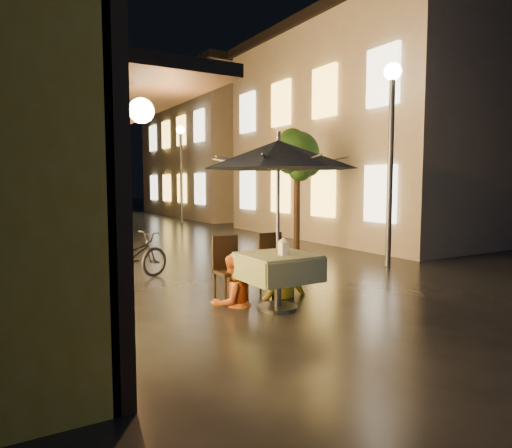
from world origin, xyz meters
TOP-DOWN VIEW (x-y plane):
  - ground at (0.00, 0.00)m, footprint 90.00×90.00m
  - east_building_near at (7.49, 6.50)m, footprint 7.30×9.30m
  - east_building_far at (7.49, 18.00)m, footprint 7.30×10.30m
  - street_tree at (2.41, 4.51)m, footprint 1.43×1.20m
  - streetlamp_near at (3.00, 2.00)m, footprint 0.36×0.36m
  - streetlamp_far at (3.00, 14.00)m, footprint 0.36×0.36m
  - cafe_table at (-0.85, 0.40)m, footprint 0.99×0.99m
  - patio_umbrella at (-0.85, 0.40)m, footprint 2.16×2.16m
  - cafe_chair_left at (-1.25, 1.14)m, footprint 0.42×0.42m
  - cafe_chair_right at (-0.45, 1.14)m, footprint 0.42×0.42m
  - table_lantern at (-0.85, 0.26)m, footprint 0.16×0.16m
  - person_orange at (-1.30, 0.90)m, footprint 0.78×0.65m
  - person_yellow at (-0.39, 0.96)m, footprint 1.00×0.62m
  - bicycle_0 at (-2.18, 3.23)m, footprint 1.76×1.14m
  - bicycle_1 at (-2.75, 3.94)m, footprint 1.57×0.88m
  - bicycle_2 at (-2.48, 5.22)m, footprint 1.77×1.24m
  - bicycle_3 at (-2.46, 6.70)m, footprint 1.69×1.00m
  - bicycle_4 at (-2.30, 7.11)m, footprint 1.78×0.78m

SIDE VIEW (x-z plane):
  - ground at x=0.00m, z-range 0.00..0.00m
  - bicycle_0 at x=-2.18m, z-range 0.00..0.87m
  - bicycle_2 at x=-2.48m, z-range 0.00..0.88m
  - bicycle_4 at x=-2.30m, z-range 0.00..0.91m
  - bicycle_1 at x=-2.75m, z-range 0.00..0.91m
  - bicycle_3 at x=-2.46m, z-range 0.00..0.98m
  - cafe_chair_left at x=-1.25m, z-range 0.05..1.03m
  - cafe_chair_right at x=-0.45m, z-range 0.05..1.03m
  - cafe_table at x=-0.85m, z-range 0.20..0.98m
  - person_orange at x=-1.30m, z-range 0.00..1.45m
  - person_yellow at x=-0.39m, z-range 0.00..1.48m
  - table_lantern at x=-0.85m, z-range 0.79..1.04m
  - patio_umbrella at x=-0.85m, z-range 0.92..3.38m
  - street_tree at x=2.41m, z-range 0.85..4.00m
  - streetlamp_near at x=3.00m, z-range 0.80..5.03m
  - streetlamp_far at x=3.00m, z-range 0.80..5.03m
  - east_building_near at x=7.49m, z-range 0.01..6.81m
  - east_building_far at x=7.49m, z-range 0.01..7.31m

